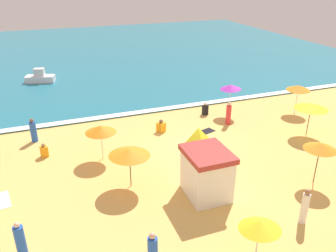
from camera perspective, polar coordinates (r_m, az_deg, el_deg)
name	(u,v)px	position (r m, az deg, el deg)	size (l,w,h in m)	color
ground_plane	(191,146)	(21.61, 3.84, -3.33)	(60.00, 60.00, 0.00)	#EDBC60
ocean_water	(104,52)	(47.12, -10.47, 11.86)	(60.00, 44.00, 0.10)	teal
wave_breaker_foam	(158,109)	(26.89, -1.63, 2.75)	(57.00, 0.70, 0.01)	white
lifeguard_cabana	(207,173)	(16.71, 6.37, -7.69)	(2.01, 2.36, 2.39)	white
beach_umbrella_0	(299,88)	(27.69, 20.67, 5.91)	(2.23, 2.22, 2.18)	silver
beach_umbrella_1	(129,153)	(17.01, -6.37, -4.39)	(2.72, 2.72, 2.09)	#4C3823
beach_umbrella_3	(231,87)	(26.01, 10.28, 6.34)	(1.71, 1.70, 2.35)	silver
beach_umbrella_5	(320,146)	(18.67, 23.78, -3.08)	(1.78, 1.78, 2.26)	#4C3823
beach_umbrella_6	(260,225)	(13.33, 14.86, -15.50)	(1.69, 1.71, 1.93)	silver
beach_umbrella_7	(101,129)	(19.75, -11.03, -0.52)	(2.00, 2.00, 2.08)	silver
beach_umbrella_9	(311,107)	(24.13, 22.49, 2.98)	(2.74, 2.74, 2.14)	#4C3823
beach_tent	(198,138)	(21.24, 4.97, -1.90)	(1.88, 1.75, 1.32)	yellow
beachgoer_0	(33,131)	(23.45, -21.26, -0.77)	(0.43, 0.43, 1.57)	blue
beachgoer_1	(305,207)	(16.24, 21.57, -12.27)	(0.45, 0.45, 1.71)	white
beachgoer_3	(229,114)	(24.66, 9.93, 1.97)	(0.37, 0.37, 1.65)	red
beachgoer_5	(161,127)	(23.33, -1.14, -0.09)	(0.65, 0.65, 0.88)	orange
beachgoer_6	(44,151)	(21.52, -19.70, -3.88)	(0.46, 0.46, 0.84)	orange
beachgoer_8	(205,109)	(26.21, 6.14, 2.75)	(0.39, 0.39, 0.95)	black
beachgoer_9	(21,242)	(14.66, -23.07, -17.16)	(0.44, 0.44, 1.72)	blue
beach_towel_0	(2,201)	(18.64, -25.70, -10.98)	(0.95, 1.56, 0.01)	white
beach_towel_1	(207,131)	(23.62, 6.37, -0.87)	(1.27, 1.00, 0.01)	black
small_boat_0	(40,77)	(35.68, -20.30, 7.50)	(2.87, 1.82, 1.32)	white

